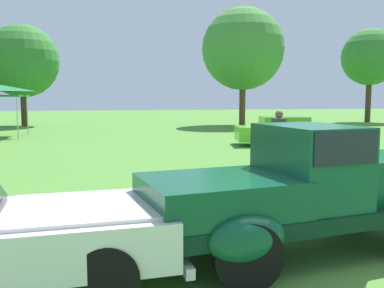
{
  "coord_description": "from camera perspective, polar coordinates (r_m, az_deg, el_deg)",
  "views": [
    {
      "loc": [
        -2.9,
        -4.94,
        2.07
      ],
      "look_at": [
        -1.23,
        3.59,
        1.1
      ],
      "focal_mm": 40.11,
      "sensor_mm": 36.0,
      "label": 1
    }
  ],
  "objects": [
    {
      "name": "ground_plane",
      "position": [
        6.09,
        18.68,
        -13.88
      ],
      "size": [
        120.0,
        120.0,
        0.0
      ],
      "primitive_type": "plane",
      "color": "#4C8433"
    },
    {
      "name": "show_car_lime",
      "position": [
        18.68,
        12.52,
        1.68
      ],
      "size": [
        4.59,
        2.41,
        1.22
      ],
      "color": "#60C62D",
      "rests_on": "ground_plane"
    },
    {
      "name": "feature_pickup_truck",
      "position": [
        5.85,
        14.61,
        -5.79
      ],
      "size": [
        4.4,
        2.37,
        1.7
      ],
      "color": "black",
      "rests_on": "ground_plane"
    },
    {
      "name": "treeline_center",
      "position": [
        31.2,
        6.8,
        12.43
      ],
      "size": [
        5.8,
        5.8,
        8.31
      ],
      "color": "brown",
      "rests_on": "ground_plane"
    },
    {
      "name": "treeline_mid_right",
      "position": [
        37.77,
        22.61,
        10.59
      ],
      "size": [
        4.48,
        4.48,
        7.44
      ],
      "color": "#47331E",
      "rests_on": "ground_plane"
    },
    {
      "name": "treeline_mid_left",
      "position": [
        32.35,
        -21.66,
        10.19
      ],
      "size": [
        5.0,
        5.0,
        7.0
      ],
      "color": "#47331E",
      "rests_on": "ground_plane"
    },
    {
      "name": "spectator_by_row",
      "position": [
        12.15,
        11.43,
        0.75
      ],
      "size": [
        0.3,
        0.43,
        1.69
      ],
      "color": "#283351",
      "rests_on": "ground_plane"
    }
  ]
}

